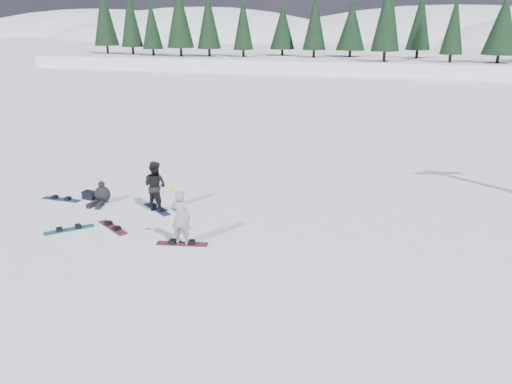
% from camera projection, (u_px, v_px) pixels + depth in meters
% --- Properties ---
extents(ground, '(420.00, 420.00, 0.00)m').
position_uv_depth(ground, '(206.00, 233.00, 15.34)').
color(ground, white).
rests_on(ground, ground).
extents(alpine_backdrop, '(412.50, 227.00, 53.20)m').
position_uv_depth(alpine_backdrop, '(359.00, 75.00, 194.70)').
color(alpine_backdrop, white).
rests_on(alpine_backdrop, ground).
extents(snowboarder_woman, '(0.61, 0.41, 1.82)m').
position_uv_depth(snowboarder_woman, '(181.00, 217.00, 14.28)').
color(snowboarder_woman, '#A4A4A9').
rests_on(snowboarder_woman, ground).
extents(snowboarder_man, '(0.96, 0.81, 1.73)m').
position_uv_depth(snowboarder_man, '(155.00, 186.00, 16.94)').
color(snowboarder_man, black).
rests_on(snowboarder_man, ground).
extents(seated_rider, '(0.61, 0.98, 0.81)m').
position_uv_depth(seated_rider, '(102.00, 195.00, 17.74)').
color(seated_rider, black).
rests_on(seated_rider, ground).
extents(gear_bag, '(0.49, 0.36, 0.30)m').
position_uv_depth(gear_bag, '(89.00, 195.00, 18.20)').
color(gear_bag, black).
rests_on(gear_bag, ground).
extents(snowboard_woman, '(1.53, 0.57, 0.03)m').
position_uv_depth(snowboard_woman, '(182.00, 244.00, 14.55)').
color(snowboard_woman, maroon).
rests_on(snowboard_woman, ground).
extents(snowboard_man, '(1.39, 1.08, 0.03)m').
position_uv_depth(snowboard_man, '(157.00, 209.00, 17.22)').
color(snowboard_man, navy).
rests_on(snowboard_man, ground).
extents(snowboard_loose_b, '(1.42, 1.03, 0.03)m').
position_uv_depth(snowboard_loose_b, '(113.00, 228.00, 15.69)').
color(snowboard_loose_b, maroon).
rests_on(snowboard_loose_b, ground).
extents(snowboard_loose_c, '(1.50, 0.29, 0.03)m').
position_uv_depth(snowboard_loose_c, '(61.00, 199.00, 18.17)').
color(snowboard_loose_c, navy).
rests_on(snowboard_loose_c, ground).
extents(snowboard_loose_a, '(1.27, 1.25, 0.03)m').
position_uv_depth(snowboard_loose_a, '(69.00, 230.00, 15.53)').
color(snowboard_loose_a, teal).
rests_on(snowboard_loose_a, ground).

